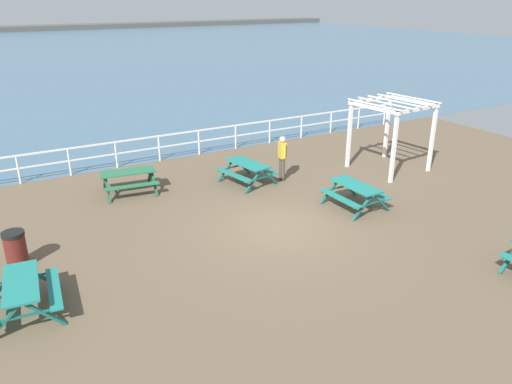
% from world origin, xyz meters
% --- Properties ---
extents(ground_plane, '(30.00, 24.00, 0.20)m').
position_xyz_m(ground_plane, '(0.00, 0.00, -0.10)').
color(ground_plane, brown).
extents(sea_band, '(142.00, 90.00, 0.01)m').
position_xyz_m(sea_band, '(0.00, 52.75, 0.00)').
color(sea_band, '#476B84').
rests_on(sea_band, ground).
extents(distant_shoreline, '(142.00, 6.00, 1.80)m').
position_xyz_m(distant_shoreline, '(0.00, 95.75, 0.00)').
color(distant_shoreline, '#4C4C47').
rests_on(distant_shoreline, ground).
extents(seaward_railing, '(23.07, 0.07, 1.08)m').
position_xyz_m(seaward_railing, '(0.00, 7.75, 0.74)').
color(seaward_railing, white).
rests_on(seaward_railing, ground).
extents(picnic_table_near_left, '(1.81, 2.04, 0.80)m').
position_xyz_m(picnic_table_near_left, '(0.98, 3.68, 0.58)').
color(picnic_table_near_left, '#1E7A70').
rests_on(picnic_table_near_left, ground).
extents(picnic_table_near_right, '(1.98, 1.74, 0.80)m').
position_xyz_m(picnic_table_near_right, '(-2.99, 4.92, 0.58)').
color(picnic_table_near_right, '#286B47').
rests_on(picnic_table_near_right, ground).
extents(picnic_table_far_left, '(1.58, 1.83, 0.80)m').
position_xyz_m(picnic_table_far_left, '(2.88, 0.01, 0.58)').
color(picnic_table_far_left, '#1E7A70').
rests_on(picnic_table_far_left, ground).
extents(picnic_table_far_right, '(1.70, 1.94, 0.80)m').
position_xyz_m(picnic_table_far_right, '(-7.04, -0.88, 0.58)').
color(picnic_table_far_right, '#1E7A70').
rests_on(picnic_table_far_right, ground).
extents(visitor, '(0.28, 0.52, 1.66)m').
position_xyz_m(visitor, '(2.24, 3.33, 0.95)').
color(visitor, '#4C4233').
rests_on(visitor, ground).
extents(lattice_pergola, '(2.65, 2.77, 2.70)m').
position_xyz_m(lattice_pergola, '(6.53, 2.31, 2.00)').
color(lattice_pergola, white).
rests_on(lattice_pergola, ground).
extents(litter_bin, '(0.55, 0.55, 0.95)m').
position_xyz_m(litter_bin, '(-6.94, 1.37, 0.48)').
color(litter_bin, '#591E19').
rests_on(litter_bin, ground).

